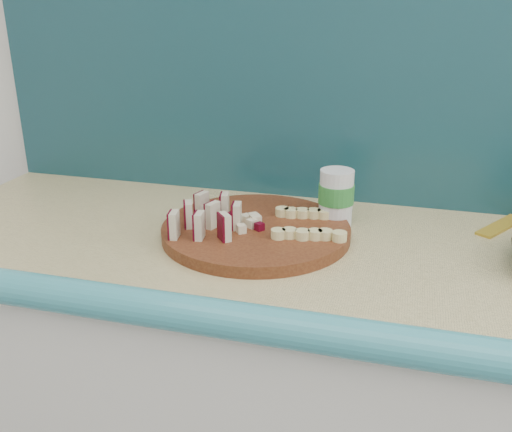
{
  "coord_description": "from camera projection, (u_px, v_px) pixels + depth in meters",
  "views": [
    {
      "loc": [
        0.0,
        0.5,
        1.37
      ],
      "look_at": [
        -0.28,
        1.52,
        0.95
      ],
      "focal_mm": 40.0,
      "sensor_mm": 36.0,
      "label": 1
    }
  ],
  "objects": [
    {
      "name": "backsplash",
      "position": [
        462.0,
        98.0,
        1.21
      ],
      "size": [
        2.2,
        0.02,
        0.5
      ],
      "primitive_type": "cube",
      "color": "teal",
      "rests_on": "kitchen_counter"
    },
    {
      "name": "cutting_board",
      "position": [
        256.0,
        231.0,
        1.15
      ],
      "size": [
        0.44,
        0.44,
        0.02
      ],
      "primitive_type": "cylinder",
      "rotation": [
        0.0,
        0.0,
        0.17
      ],
      "color": "#431C0E",
      "rests_on": "kitchen_counter"
    },
    {
      "name": "apple_wedges",
      "position": [
        208.0,
        216.0,
        1.12
      ],
      "size": [
        0.12,
        0.16,
        0.05
      ],
      "color": "beige",
      "rests_on": "cutting_board"
    },
    {
      "name": "apple_chunks",
      "position": [
        244.0,
        221.0,
        1.14
      ],
      "size": [
        0.06,
        0.07,
        0.02
      ],
      "color": "beige",
      "rests_on": "cutting_board"
    },
    {
      "name": "banana_slices",
      "position": [
        308.0,
        223.0,
        1.13
      ],
      "size": [
        0.16,
        0.16,
        0.02
      ],
      "color": "#DBCE86",
      "rests_on": "cutting_board"
    },
    {
      "name": "canister",
      "position": [
        336.0,
        197.0,
        1.19
      ],
      "size": [
        0.07,
        0.07,
        0.12
      ],
      "rotation": [
        0.0,
        0.0,
        -0.16
      ],
      "color": "silver",
      "rests_on": "kitchen_counter"
    }
  ]
}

